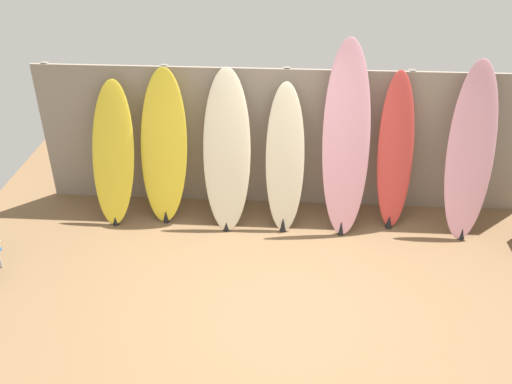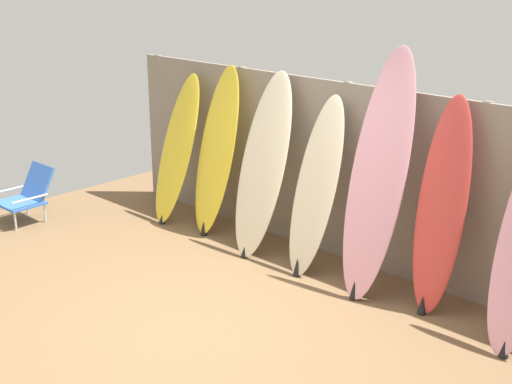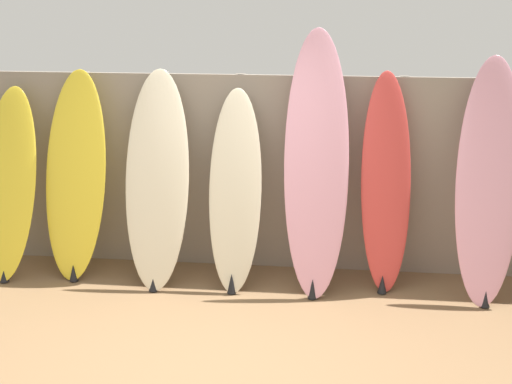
{
  "view_description": "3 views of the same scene",
  "coord_description": "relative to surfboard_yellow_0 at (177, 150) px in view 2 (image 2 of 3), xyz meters",
  "views": [
    {
      "loc": [
        0.05,
        -4.38,
        3.97
      ],
      "look_at": [
        -0.27,
        0.58,
        0.98
      ],
      "focal_mm": 40.0,
      "sensor_mm": 36.0,
      "label": 1
    },
    {
      "loc": [
        4.07,
        -3.53,
        2.94
      ],
      "look_at": [
        0.21,
        0.52,
        1.09
      ],
      "focal_mm": 50.0,
      "sensor_mm": 36.0,
      "label": 2
    },
    {
      "loc": [
        0.87,
        -4.28,
        2.56
      ],
      "look_at": [
        0.26,
        0.99,
        1.02
      ],
      "focal_mm": 50.0,
      "sensor_mm": 36.0,
      "label": 3
    }
  ],
  "objects": [
    {
      "name": "surfboard_yellow_0",
      "position": [
        0.0,
        0.0,
        0.0
      ],
      "size": [
        0.56,
        0.65,
        1.7
      ],
      "color": "yellow",
      "rests_on": "ground"
    },
    {
      "name": "surfboard_cream_2",
      "position": [
        1.37,
        -0.02,
        0.09
      ],
      "size": [
        0.58,
        0.68,
        1.87
      ],
      "color": "beige",
      "rests_on": "ground"
    },
    {
      "name": "ground",
      "position": [
        2.05,
        -1.58,
        -0.84
      ],
      "size": [
        7.68,
        7.68,
        0.0
      ],
      "primitive_type": "plane",
      "color": "brown"
    },
    {
      "name": "surfboard_red_5",
      "position": [
        3.35,
        0.08,
        0.09
      ],
      "size": [
        0.48,
        0.52,
        1.88
      ],
      "color": "#D13D38",
      "rests_on": "ground"
    },
    {
      "name": "fence_back",
      "position": [
        2.05,
        0.43,
        0.06
      ],
      "size": [
        6.08,
        0.11,
        1.8
      ],
      "color": "gray",
      "rests_on": "ground"
    },
    {
      "name": "surfboard_pink_4",
      "position": [
        2.75,
        -0.01,
        0.26
      ],
      "size": [
        0.58,
        0.71,
        2.23
      ],
      "color": "pink",
      "rests_on": "ground"
    },
    {
      "name": "surfboard_cream_3",
      "position": [
        2.06,
        -0.01,
        0.0
      ],
      "size": [
        0.48,
        0.63,
        1.71
      ],
      "color": "beige",
      "rests_on": "ground"
    },
    {
      "name": "beach_chair",
      "position": [
        -1.24,
        -1.24,
        -0.52
      ],
      "size": [
        0.5,
        0.58,
        0.63
      ],
      "rotation": [
        0.0,
        0.0,
        0.35
      ],
      "color": "silver",
      "rests_on": "ground"
    },
    {
      "name": "surfboard_yellow_1",
      "position": [
        0.61,
        0.05,
        0.08
      ],
      "size": [
        0.63,
        0.58,
        1.85
      ],
      "color": "yellow",
      "rests_on": "ground"
    }
  ]
}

